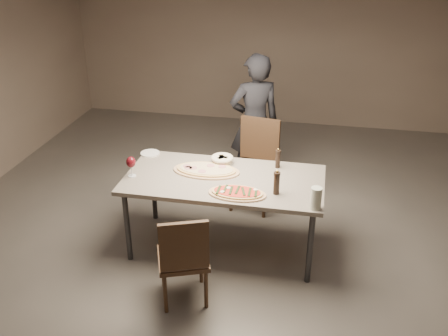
% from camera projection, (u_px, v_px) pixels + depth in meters
% --- Properties ---
extents(room, '(7.00, 7.00, 7.00)m').
position_uv_depth(room, '(224.00, 110.00, 4.23)').
color(room, '#5D5750').
rests_on(room, ground).
extents(dining_table, '(1.80, 0.90, 0.75)m').
position_uv_depth(dining_table, '(224.00, 183.00, 4.55)').
color(dining_table, gray).
rests_on(dining_table, ground).
extents(zucchini_pizza, '(0.50, 0.27, 0.05)m').
position_uv_depth(zucchini_pizza, '(237.00, 193.00, 4.24)').
color(zucchini_pizza, tan).
rests_on(zucchini_pizza, dining_table).
extents(ham_pizza, '(0.62, 0.35, 0.04)m').
position_uv_depth(ham_pizza, '(206.00, 170.00, 4.63)').
color(ham_pizza, tan).
rests_on(ham_pizza, dining_table).
extents(bread_basket, '(0.21, 0.21, 0.08)m').
position_uv_depth(bread_basket, '(222.00, 159.00, 4.77)').
color(bread_basket, beige).
rests_on(bread_basket, dining_table).
extents(oil_dish, '(0.13, 0.13, 0.02)m').
position_uv_depth(oil_dish, '(224.00, 161.00, 4.83)').
color(oil_dish, white).
rests_on(oil_dish, dining_table).
extents(pepper_mill_left, '(0.05, 0.05, 0.20)m').
position_uv_depth(pepper_mill_left, '(278.00, 159.00, 4.67)').
color(pepper_mill_left, black).
rests_on(pepper_mill_left, dining_table).
extents(pepper_mill_right, '(0.06, 0.06, 0.23)m').
position_uv_depth(pepper_mill_right, '(277.00, 183.00, 4.21)').
color(pepper_mill_right, black).
rests_on(pepper_mill_right, dining_table).
extents(carafe, '(0.09, 0.09, 0.19)m').
position_uv_depth(carafe, '(316.00, 198.00, 4.00)').
color(carafe, silver).
rests_on(carafe, dining_table).
extents(wine_glass, '(0.09, 0.09, 0.19)m').
position_uv_depth(wine_glass, '(131.00, 163.00, 4.49)').
color(wine_glass, silver).
rests_on(wine_glass, dining_table).
extents(side_plate, '(0.19, 0.19, 0.01)m').
position_uv_depth(side_plate, '(150.00, 153.00, 4.99)').
color(side_plate, white).
rests_on(side_plate, dining_table).
extents(chair_near, '(0.52, 0.52, 0.84)m').
position_uv_depth(chair_near, '(184.00, 256.00, 3.93)').
color(chair_near, '#3F2A1A').
rests_on(chair_near, ground).
extents(chair_far, '(0.53, 0.53, 0.96)m').
position_uv_depth(chair_far, '(256.00, 158.00, 5.39)').
color(chair_far, '#3F2A1A').
rests_on(chair_far, ground).
extents(diner, '(0.68, 0.59, 1.59)m').
position_uv_depth(diner, '(254.00, 123.00, 5.65)').
color(diner, black).
rests_on(diner, ground).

